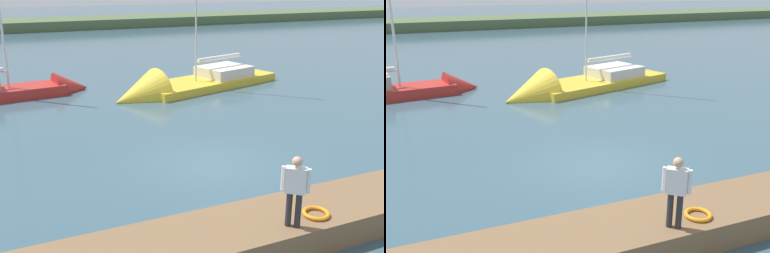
# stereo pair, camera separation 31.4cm
# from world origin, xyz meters

# --- Properties ---
(ground_plane) EXTENTS (200.00, 200.00, 0.00)m
(ground_plane) POSITION_xyz_m (0.00, 0.00, 0.00)
(ground_plane) COLOR #385666
(far_shoreline) EXTENTS (180.00, 8.00, 2.40)m
(far_shoreline) POSITION_xyz_m (0.00, -48.65, 0.00)
(far_shoreline) COLOR #4C603D
(far_shoreline) RESTS_ON ground_plane
(dock_pier) EXTENTS (23.65, 1.99, 0.71)m
(dock_pier) POSITION_xyz_m (0.00, 4.81, 0.36)
(dock_pier) COLOR brown
(dock_pier) RESTS_ON ground_plane
(life_ring_buoy) EXTENTS (0.66, 0.66, 0.10)m
(life_ring_buoy) POSITION_xyz_m (-0.21, 5.21, 0.76)
(life_ring_buoy) COLOR orange
(life_ring_buoy) RESTS_ON dock_pier
(sailboat_mid_channel) EXTENTS (11.17, 5.83, 13.50)m
(sailboat_mid_channel) POSITION_xyz_m (-2.89, -10.25, 0.14)
(sailboat_mid_channel) COLOR gold
(sailboat_mid_channel) RESTS_ON ground_plane
(sailboat_outer_mooring) EXTENTS (8.74, 3.04, 9.85)m
(sailboat_outer_mooring) POSITION_xyz_m (5.46, -12.67, 0.24)
(sailboat_outer_mooring) COLOR #B22823
(sailboat_outer_mooring) RESTS_ON ground_plane
(person_on_dock) EXTENTS (0.52, 0.47, 1.71)m
(person_on_dock) POSITION_xyz_m (0.60, 5.39, 1.70)
(person_on_dock) COLOR #28282D
(person_on_dock) RESTS_ON dock_pier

